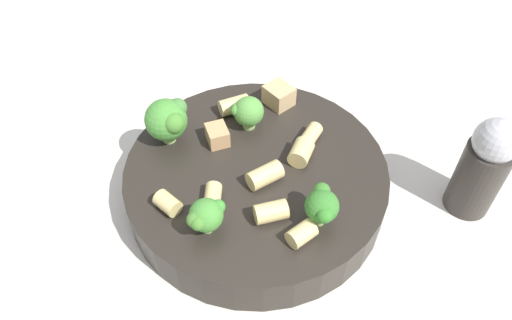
{
  "coord_description": "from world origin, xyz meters",
  "views": [
    {
      "loc": [
        -0.26,
        0.12,
        0.36
      ],
      "look_at": [
        0.0,
        0.0,
        0.05
      ],
      "focal_mm": 35.0,
      "sensor_mm": 36.0,
      "label": 1
    }
  ],
  "objects_px": {
    "rigatoni_3": "(311,135)",
    "rigatoni_1": "(301,234)",
    "broccoli_floret_2": "(322,206)",
    "chicken_chunk_0": "(279,96)",
    "chicken_chunk_1": "(217,135)",
    "rigatoni_2": "(264,176)",
    "pasta_bowl": "(256,179)",
    "rigatoni_5": "(271,212)",
    "broccoli_floret_3": "(168,120)",
    "rigatoni_7": "(168,203)",
    "rigatoni_6": "(213,197)",
    "rigatoni_4": "(234,105)",
    "pepper_shaker": "(483,167)",
    "broccoli_floret_0": "(205,216)",
    "rigatoni_0": "(301,152)",
    "broccoli_floret_1": "(247,111)"
  },
  "relations": [
    {
      "from": "rigatoni_2",
      "to": "rigatoni_4",
      "type": "distance_m",
      "value": 0.09
    },
    {
      "from": "pasta_bowl",
      "to": "rigatoni_0",
      "type": "xyz_separation_m",
      "value": [
        -0.01,
        -0.04,
        0.02
      ]
    },
    {
      "from": "broccoli_floret_2",
      "to": "chicken_chunk_0",
      "type": "height_order",
      "value": "broccoli_floret_2"
    },
    {
      "from": "rigatoni_4",
      "to": "pasta_bowl",
      "type": "bearing_deg",
      "value": 170.72
    },
    {
      "from": "broccoli_floret_0",
      "to": "rigatoni_2",
      "type": "distance_m",
      "value": 0.07
    },
    {
      "from": "broccoli_floret_3",
      "to": "pepper_shaker",
      "type": "height_order",
      "value": "pepper_shaker"
    },
    {
      "from": "rigatoni_6",
      "to": "rigatoni_5",
      "type": "bearing_deg",
      "value": -134.31
    },
    {
      "from": "broccoli_floret_2",
      "to": "rigatoni_0",
      "type": "height_order",
      "value": "broccoli_floret_2"
    },
    {
      "from": "rigatoni_6",
      "to": "rigatoni_2",
      "type": "bearing_deg",
      "value": -88.5
    },
    {
      "from": "rigatoni_3",
      "to": "chicken_chunk_1",
      "type": "distance_m",
      "value": 0.08
    },
    {
      "from": "rigatoni_2",
      "to": "broccoli_floret_2",
      "type": "bearing_deg",
      "value": -158.85
    },
    {
      "from": "rigatoni_1",
      "to": "chicken_chunk_0",
      "type": "height_order",
      "value": "chicken_chunk_0"
    },
    {
      "from": "rigatoni_2",
      "to": "pepper_shaker",
      "type": "distance_m",
      "value": 0.18
    },
    {
      "from": "broccoli_floret_2",
      "to": "rigatoni_2",
      "type": "distance_m",
      "value": 0.06
    },
    {
      "from": "rigatoni_4",
      "to": "rigatoni_6",
      "type": "height_order",
      "value": "rigatoni_4"
    },
    {
      "from": "broccoli_floret_2",
      "to": "chicken_chunk_1",
      "type": "xyz_separation_m",
      "value": [
        0.12,
        0.04,
        -0.01
      ]
    },
    {
      "from": "broccoli_floret_3",
      "to": "rigatoni_1",
      "type": "distance_m",
      "value": 0.15
    },
    {
      "from": "rigatoni_1",
      "to": "broccoli_floret_2",
      "type": "bearing_deg",
      "value": -69.78
    },
    {
      "from": "pasta_bowl",
      "to": "rigatoni_1",
      "type": "xyz_separation_m",
      "value": [
        -0.08,
        0.0,
        0.02
      ]
    },
    {
      "from": "broccoli_floret_2",
      "to": "rigatoni_1",
      "type": "xyz_separation_m",
      "value": [
        -0.01,
        0.02,
        -0.01
      ]
    },
    {
      "from": "rigatoni_2",
      "to": "chicken_chunk_1",
      "type": "bearing_deg",
      "value": 15.66
    },
    {
      "from": "broccoli_floret_3",
      "to": "rigatoni_2",
      "type": "bearing_deg",
      "value": -145.76
    },
    {
      "from": "pasta_bowl",
      "to": "chicken_chunk_1",
      "type": "distance_m",
      "value": 0.05
    },
    {
      "from": "broccoli_floret_0",
      "to": "broccoli_floret_3",
      "type": "xyz_separation_m",
      "value": [
        0.11,
        -0.01,
        0.01
      ]
    },
    {
      "from": "broccoli_floret_2",
      "to": "rigatoni_7",
      "type": "distance_m",
      "value": 0.12
    },
    {
      "from": "pasta_bowl",
      "to": "pepper_shaker",
      "type": "relative_size",
      "value": 2.28
    },
    {
      "from": "broccoli_floret_0",
      "to": "rigatoni_4",
      "type": "xyz_separation_m",
      "value": [
        0.12,
        -0.07,
        -0.01
      ]
    },
    {
      "from": "rigatoni_6",
      "to": "pepper_shaker",
      "type": "relative_size",
      "value": 0.22
    },
    {
      "from": "rigatoni_1",
      "to": "rigatoni_5",
      "type": "relative_size",
      "value": 0.83
    },
    {
      "from": "rigatoni_3",
      "to": "chicken_chunk_0",
      "type": "height_order",
      "value": "chicken_chunk_0"
    },
    {
      "from": "rigatoni_5",
      "to": "broccoli_floret_3",
      "type": "bearing_deg",
      "value": 20.6
    },
    {
      "from": "rigatoni_0",
      "to": "rigatoni_6",
      "type": "distance_m",
      "value": 0.09
    },
    {
      "from": "broccoli_floret_0",
      "to": "broccoli_floret_1",
      "type": "relative_size",
      "value": 1.0
    },
    {
      "from": "chicken_chunk_0",
      "to": "chicken_chunk_1",
      "type": "height_order",
      "value": "chicken_chunk_0"
    },
    {
      "from": "rigatoni_6",
      "to": "rigatoni_4",
      "type": "bearing_deg",
      "value": -32.62
    },
    {
      "from": "rigatoni_4",
      "to": "rigatoni_5",
      "type": "xyz_separation_m",
      "value": [
        -0.13,
        0.02,
        0.0
      ]
    },
    {
      "from": "rigatoni_4",
      "to": "chicken_chunk_1",
      "type": "distance_m",
      "value": 0.04
    },
    {
      "from": "broccoli_floret_1",
      "to": "chicken_chunk_0",
      "type": "xyz_separation_m",
      "value": [
        0.02,
        -0.04,
        -0.01
      ]
    },
    {
      "from": "chicken_chunk_0",
      "to": "broccoli_floret_3",
      "type": "bearing_deg",
      "value": 91.78
    },
    {
      "from": "broccoli_floret_3",
      "to": "chicken_chunk_0",
      "type": "xyz_separation_m",
      "value": [
        0.0,
        -0.11,
        -0.02
      ]
    },
    {
      "from": "broccoli_floret_1",
      "to": "pepper_shaker",
      "type": "height_order",
      "value": "pepper_shaker"
    },
    {
      "from": "broccoli_floret_2",
      "to": "rigatoni_4",
      "type": "height_order",
      "value": "broccoli_floret_2"
    },
    {
      "from": "broccoli_floret_0",
      "to": "rigatoni_7",
      "type": "xyz_separation_m",
      "value": [
        0.03,
        0.02,
        -0.01
      ]
    },
    {
      "from": "chicken_chunk_0",
      "to": "chicken_chunk_1",
      "type": "xyz_separation_m",
      "value": [
        -0.02,
        0.07,
        -0.0
      ]
    },
    {
      "from": "rigatoni_3",
      "to": "rigatoni_1",
      "type": "bearing_deg",
      "value": 146.69
    },
    {
      "from": "pasta_bowl",
      "to": "chicken_chunk_1",
      "type": "xyz_separation_m",
      "value": [
        0.04,
        0.02,
        0.02
      ]
    },
    {
      "from": "chicken_chunk_0",
      "to": "rigatoni_6",
      "type": "bearing_deg",
      "value": 129.56
    },
    {
      "from": "rigatoni_7",
      "to": "pepper_shaker",
      "type": "bearing_deg",
      "value": -107.98
    },
    {
      "from": "rigatoni_4",
      "to": "rigatoni_2",
      "type": "bearing_deg",
      "value": 171.93
    },
    {
      "from": "broccoli_floret_2",
      "to": "rigatoni_5",
      "type": "xyz_separation_m",
      "value": [
        0.02,
        0.03,
        -0.01
      ]
    }
  ]
}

